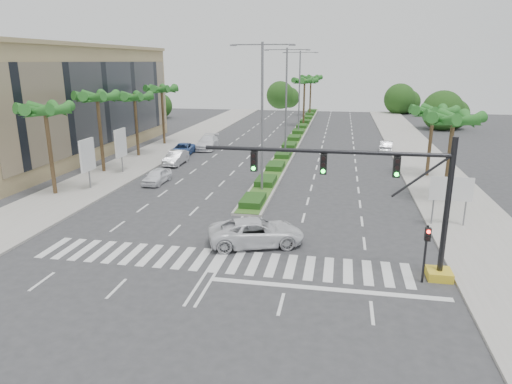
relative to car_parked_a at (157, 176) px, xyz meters
The scene contains 28 objects.
ground 17.91m from the car_parked_a, 57.08° to the right, with size 160.00×160.00×0.00m, color #333335.
footpath_right 25.42m from the car_parked_a, 11.29° to the left, with size 6.00×120.00×0.15m, color gray.
footpath_left 7.42m from the car_parked_a, 137.73° to the left, with size 6.00×120.00×0.15m, color gray.
median 31.52m from the car_parked_a, 72.03° to the left, with size 2.20×75.00×0.20m, color gray.
median_grass 31.52m from the car_parked_a, 72.03° to the left, with size 1.80×75.00×0.04m, color #2E571E.
building 20.34m from the car_parked_a, 146.00° to the left, with size 12.00×36.00×12.00m, color tan.
signal_gantry 24.38m from the car_parked_a, 38.34° to the right, with size 12.60×1.20×7.20m.
pedestrian_signal 25.72m from the car_parked_a, 37.68° to the right, with size 0.28×0.36×3.00m.
direction_sign 24.33m from the car_parked_a, 16.85° to the right, with size 2.70×0.11×3.40m.
billboard_near 6.10m from the car_parked_a, 147.66° to the right, with size 0.18×2.10×4.35m.
billboard_far 6.08m from the car_parked_a, 148.06° to the left, with size 0.18×2.10×4.35m.
palm_left_near 10.36m from the car_parked_a, 143.44° to the right, with size 4.57×4.68×7.55m.
palm_left_mid 9.79m from the car_parked_a, 156.28° to the left, with size 4.57×4.68×7.95m.
palm_left_far 14.16m from the car_parked_a, 121.68° to the left, with size 4.57×4.68×7.35m.
palm_left_end 21.09m from the car_parked_a, 109.65° to the left, with size 4.57×4.68×7.75m.
palm_right_near 24.87m from the car_parked_a, ahead, with size 4.57×4.68×7.05m.
palm_right_far 25.75m from the car_parked_a, 16.07° to the left, with size 4.57×4.68×6.75m.
palm_median_a 41.65m from the car_parked_a, 76.33° to the left, with size 4.57×4.68×8.05m.
palm_median_b 56.21m from the car_parked_a, 79.97° to the left, with size 4.57×4.68×8.05m.
streetlight_near 11.55m from the car_parked_a, ahead, with size 5.10×0.25×12.00m.
streetlight_mid 18.88m from the car_parked_a, 57.00° to the left, with size 5.10×0.25×12.00m.
streetlight_far 33.04m from the car_parked_a, 72.57° to the left, with size 5.10×0.25×12.00m.
car_parked_a is the anchor object (origin of this frame).
car_parked_b 7.77m from the car_parked_a, 97.73° to the left, with size 1.54×4.42×1.46m, color silver.
car_parked_c 12.94m from the car_parked_a, 99.23° to the left, with size 2.20×4.78×1.33m, color #32559A.
car_parked_d 16.96m from the car_parked_a, 90.97° to the left, with size 2.26×5.55×1.61m, color white.
car_crossing 16.78m from the car_parked_a, 47.41° to the right, with size 2.62×5.67×1.58m, color silver.
car_right 28.81m from the car_parked_a, 41.66° to the left, with size 1.42×4.08×1.35m, color silver.
Camera 1 is at (6.26, -22.26, 10.55)m, focal length 32.00 mm.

